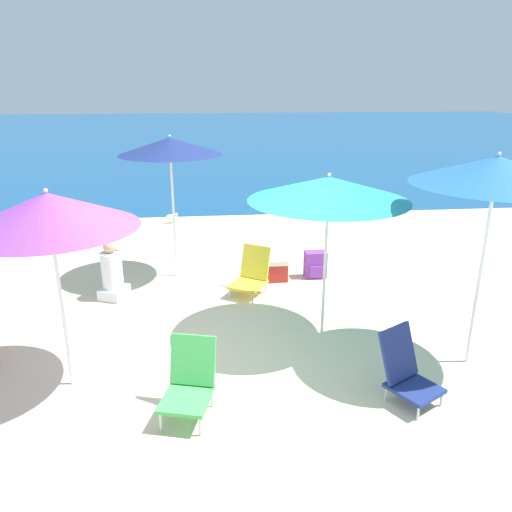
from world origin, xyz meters
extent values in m
plane|color=beige|center=(0.00, 0.00, 0.00)|extent=(60.00, 60.00, 0.00)
cube|color=navy|center=(0.00, 26.37, 0.00)|extent=(60.00, 40.00, 0.01)
cylinder|color=white|center=(-0.61, 2.65, 0.96)|extent=(0.04, 0.04, 1.93)
cone|color=navy|center=(-0.61, 2.65, 2.05)|extent=(1.53, 1.53, 0.25)
sphere|color=white|center=(-0.61, 2.65, 2.20)|extent=(0.04, 0.04, 0.04)
cylinder|color=white|center=(1.25, 0.49, 0.84)|extent=(0.04, 0.04, 1.68)
cone|color=teal|center=(1.25, 0.49, 1.82)|extent=(1.84, 1.84, 0.27)
sphere|color=white|center=(1.25, 0.49, 1.97)|extent=(0.04, 0.04, 0.04)
cylinder|color=white|center=(-1.56, -0.30, 0.84)|extent=(0.04, 0.04, 1.67)
cone|color=purple|center=(-1.56, -0.30, 1.84)|extent=(1.64, 1.64, 0.33)
sphere|color=white|center=(-1.56, -0.30, 2.03)|extent=(0.04, 0.04, 0.04)
cylinder|color=white|center=(2.71, -0.32, 1.00)|extent=(0.04, 0.04, 2.00)
cone|color=blue|center=(2.71, -0.32, 2.13)|extent=(1.65, 1.65, 0.28)
sphere|color=white|center=(2.71, -0.32, 2.29)|extent=(0.04, 0.04, 0.04)
cylinder|color=silver|center=(0.17, 1.66, 0.08)|extent=(0.02, 0.02, 0.16)
cylinder|color=silver|center=(0.49, 1.46, 0.08)|extent=(0.02, 0.02, 0.16)
cylinder|color=silver|center=(0.40, 2.03, 0.08)|extent=(0.02, 0.02, 0.16)
cylinder|color=silver|center=(0.72, 1.83, 0.08)|extent=(0.02, 0.02, 0.16)
cube|color=yellow|center=(0.45, 1.75, 0.17)|extent=(0.64, 0.66, 0.04)
cube|color=yellow|center=(0.58, 1.96, 0.44)|extent=(0.46, 0.37, 0.49)
cylinder|color=silver|center=(-0.60, -1.15, 0.10)|extent=(0.02, 0.02, 0.20)
cylinder|color=silver|center=(-0.25, -1.25, 0.10)|extent=(0.02, 0.02, 0.20)
cylinder|color=silver|center=(-0.49, -0.75, 0.10)|extent=(0.02, 0.02, 0.20)
cylinder|color=silver|center=(-0.14, -0.84, 0.10)|extent=(0.02, 0.02, 0.20)
cube|color=#47B756|center=(-0.37, -1.00, 0.22)|extent=(0.54, 0.59, 0.04)
cube|color=#47B756|center=(-0.30, -0.76, 0.47)|extent=(0.46, 0.27, 0.47)
cylinder|color=silver|center=(1.74, -1.25, 0.07)|extent=(0.02, 0.02, 0.15)
cylinder|color=silver|center=(2.05, -1.07, 0.07)|extent=(0.02, 0.02, 0.15)
cylinder|color=silver|center=(1.55, -0.92, 0.07)|extent=(0.02, 0.02, 0.15)
cylinder|color=silver|center=(1.86, -0.74, 0.07)|extent=(0.02, 0.02, 0.15)
cube|color=navy|center=(1.80, -1.00, 0.17)|extent=(0.59, 0.59, 0.04)
cube|color=navy|center=(1.69, -0.81, 0.45)|extent=(0.47, 0.39, 0.51)
cube|color=silver|center=(-1.48, 1.88, 0.08)|extent=(0.44, 0.47, 0.16)
cylinder|color=silver|center=(-1.48, 1.88, 0.42)|extent=(0.29, 0.29, 0.53)
sphere|color=tan|center=(-1.48, 1.88, 0.78)|extent=(0.19, 0.19, 0.19)
cube|color=purple|center=(1.58, 2.37, 0.21)|extent=(0.34, 0.22, 0.42)
cube|color=purple|center=(1.58, 2.24, 0.13)|extent=(0.24, 0.03, 0.19)
cylinder|color=#4CB266|center=(1.16, 2.67, 0.07)|extent=(0.06, 0.06, 0.14)
cylinder|color=#4CB266|center=(1.16, 2.67, 0.17)|extent=(0.03, 0.03, 0.05)
cylinder|color=black|center=(1.16, 2.67, 0.20)|extent=(0.03, 0.03, 0.02)
cube|color=#B72828|center=(0.91, 2.33, 0.14)|extent=(0.40, 0.34, 0.28)
cube|color=white|center=(0.91, 2.33, 0.32)|extent=(0.41, 0.35, 0.07)
cylinder|color=gold|center=(-0.88, 5.85, 0.04)|extent=(0.01, 0.01, 0.07)
cylinder|color=gold|center=(-0.83, 5.85, 0.04)|extent=(0.01, 0.01, 0.07)
ellipsoid|color=white|center=(-0.86, 5.85, 0.14)|extent=(0.26, 0.11, 0.13)
sphere|color=white|center=(-0.76, 5.85, 0.19)|extent=(0.07, 0.07, 0.07)
camera|label=1|loc=(-0.15, -4.91, 2.95)|focal=35.00mm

